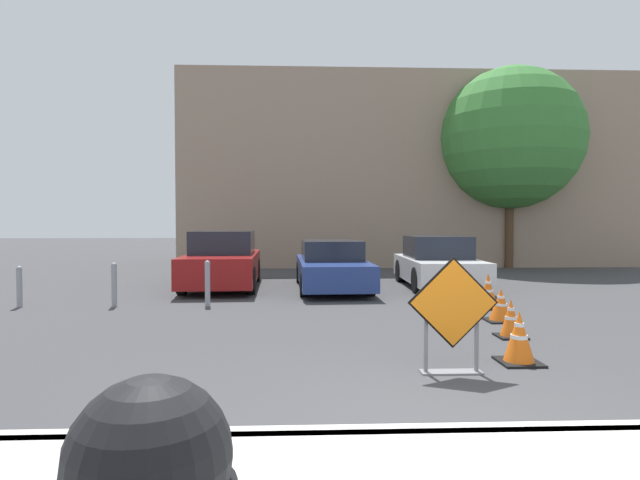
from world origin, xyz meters
TOP-DOWN VIEW (x-y plane):
  - ground_plane at (0.00, 10.00)m, footprint 96.00×96.00m
  - curb_lip at (0.00, 0.00)m, footprint 28.27×0.20m
  - road_closed_sign at (0.61, 1.83)m, footprint 1.05×0.20m
  - traffic_cone_nearest at (1.57, 2.25)m, footprint 0.50×0.50m
  - traffic_cone_second at (2.07, 3.64)m, footprint 0.42×0.42m
  - traffic_cone_third at (2.42, 4.89)m, footprint 0.53×0.53m
  - traffic_cone_fourth at (2.69, 6.20)m, footprint 0.52×0.52m
  - parked_car_nearest at (-3.25, 9.85)m, footprint 2.01×4.43m
  - parked_car_second at (-0.31, 9.51)m, footprint 1.91×4.69m
  - parked_car_third at (2.63, 9.74)m, footprint 1.93×4.07m
  - bollard_nearest at (-3.10, 6.74)m, footprint 0.12×0.12m
  - bollard_second at (-5.04, 6.74)m, footprint 0.12×0.12m
  - bollard_third at (-6.98, 6.74)m, footprint 0.12×0.12m
  - building_facade_backdrop at (3.29, 18.04)m, footprint 18.43×5.00m
  - street_tree_behind_lot at (7.07, 15.47)m, footprint 5.49×5.49m

SIDE VIEW (x-z plane):
  - ground_plane at x=0.00m, z-range 0.00..0.00m
  - curb_lip at x=0.00m, z-range 0.00..0.14m
  - traffic_cone_third at x=2.42m, z-range -0.01..0.58m
  - traffic_cone_second at x=2.07m, z-range -0.01..0.58m
  - traffic_cone_nearest at x=1.57m, z-range -0.01..0.64m
  - traffic_cone_fourth at x=2.69m, z-range -0.01..0.72m
  - bollard_third at x=-6.98m, z-range 0.03..0.89m
  - bollard_second at x=-5.04m, z-range 0.03..0.95m
  - bollard_nearest at x=-3.10m, z-range 0.03..0.99m
  - parked_car_second at x=-0.31m, z-range -0.04..1.25m
  - parked_car_third at x=2.63m, z-range -0.06..1.34m
  - parked_car_nearest at x=-3.25m, z-range -0.06..1.48m
  - road_closed_sign at x=0.61m, z-range 0.04..1.39m
  - building_facade_backdrop at x=3.29m, z-range 0.00..7.79m
  - street_tree_behind_lot at x=7.07m, z-range 1.15..8.97m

